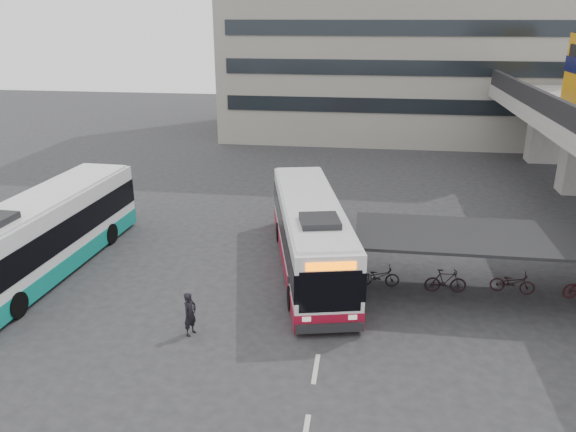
# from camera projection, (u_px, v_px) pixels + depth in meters

# --- Properties ---
(ground) EXTENTS (120.00, 120.00, 0.00)m
(ground) POSITION_uv_depth(u_px,v_px,m) (257.00, 316.00, 20.92)
(ground) COLOR #28282B
(ground) RESTS_ON ground
(bike_shelter) EXTENTS (10.00, 4.00, 2.54)m
(bike_shelter) POSITION_uv_depth(u_px,v_px,m) (482.00, 256.00, 22.03)
(bike_shelter) COLOR #595B60
(bike_shelter) RESTS_ON ground
(road_markings) EXTENTS (0.15, 7.60, 0.01)m
(road_markings) POSITION_uv_depth(u_px,v_px,m) (316.00, 369.00, 17.79)
(road_markings) COLOR beige
(road_markings) RESTS_ON ground
(bus_main) EXTENTS (4.95, 11.71, 3.39)m
(bus_main) POSITION_uv_depth(u_px,v_px,m) (310.00, 235.00, 24.35)
(bus_main) COLOR white
(bus_main) RESTS_ON ground
(bus_teal) EXTENTS (3.15, 12.22, 3.58)m
(bus_teal) POSITION_uv_depth(u_px,v_px,m) (43.00, 235.00, 24.03)
(bus_teal) COLOR white
(bus_teal) RESTS_ON ground
(pedestrian) EXTENTS (0.56, 0.68, 1.60)m
(pedestrian) POSITION_uv_depth(u_px,v_px,m) (190.00, 314.00, 19.45)
(pedestrian) COLOR black
(pedestrian) RESTS_ON ground
(sign_totem_north) EXTENTS (0.55, 0.25, 2.55)m
(sign_totem_north) POSITION_uv_depth(u_px,v_px,m) (54.00, 209.00, 28.32)
(sign_totem_north) COLOR #A91B0A
(sign_totem_north) RESTS_ON ground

